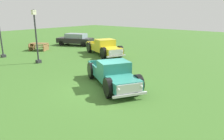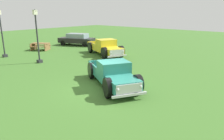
{
  "view_description": "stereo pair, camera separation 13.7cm",
  "coord_description": "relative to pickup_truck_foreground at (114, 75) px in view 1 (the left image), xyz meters",
  "views": [
    {
      "loc": [
        -7.83,
        -7.28,
        4.08
      ],
      "look_at": [
        0.82,
        -0.04,
        0.9
      ],
      "focal_mm": 33.31,
      "sensor_mm": 36.0,
      "label": 1
    },
    {
      "loc": [
        -7.74,
        -7.39,
        4.08
      ],
      "look_at": [
        0.82,
        -0.04,
        0.9
      ],
      "focal_mm": 33.31,
      "sensor_mm": 36.0,
      "label": 2
    }
  ],
  "objects": [
    {
      "name": "ground_plane",
      "position": [
        -0.65,
        0.35,
        -0.7
      ],
      "size": [
        80.0,
        80.0,
        0.0
      ],
      "primitive_type": "plane",
      "color": "#3D6B28"
    },
    {
      "name": "lamp_post_far",
      "position": [
        0.4,
        8.39,
        1.54
      ],
      "size": [
        0.36,
        0.36,
        4.28
      ],
      "color": "#2D2D33",
      "rests_on": "ground_plane"
    },
    {
      "name": "sedan_distant_a",
      "position": [
        8.51,
        13.24,
        0.06
      ],
      "size": [
        3.29,
        4.72,
        1.46
      ],
      "color": "black",
      "rests_on": "ground_plane"
    },
    {
      "name": "lamp_post_near",
      "position": [
        -0.49,
        12.88,
        1.53
      ],
      "size": [
        0.36,
        0.36,
        4.26
      ],
      "color": "#2D2D33",
      "rests_on": "ground_plane"
    },
    {
      "name": "pickup_truck_foreground",
      "position": [
        0.0,
        0.0,
        0.0
      ],
      "size": [
        3.85,
        5.03,
        1.47
      ],
      "color": "#2D8475",
      "rests_on": "ground_plane"
    },
    {
      "name": "picnic_table",
      "position": [
        3.63,
        13.6,
        -0.21
      ],
      "size": [
        2.23,
        2.32,
        0.78
      ],
      "color": "olive",
      "rests_on": "ground_plane"
    },
    {
      "name": "pickup_truck_behind_left",
      "position": [
        6.2,
        6.18,
        0.04
      ],
      "size": [
        3.58,
        5.37,
        1.55
      ],
      "color": "yellow",
      "rests_on": "ground_plane"
    }
  ]
}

